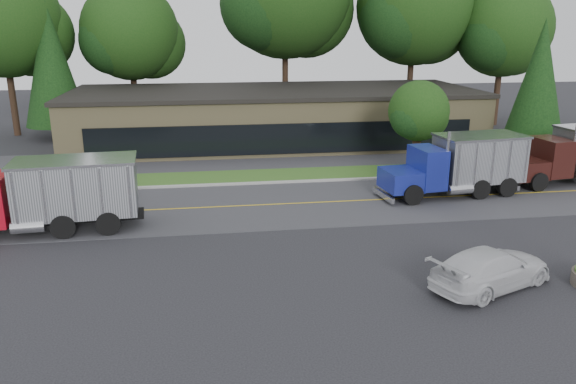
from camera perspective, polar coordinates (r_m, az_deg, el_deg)
The scene contains 17 objects.
ground at distance 21.89m, azimuth 1.92°, elevation -8.44°, with size 140.00×140.00×0.00m, color #333338.
road at distance 30.19m, azimuth -1.11°, elevation -1.27°, with size 60.00×8.00×0.02m, color #49494E.
center_line at distance 30.19m, azimuth -1.11°, elevation -1.27°, with size 60.00×0.12×0.01m, color gold.
curb at distance 34.18m, azimuth -2.01°, elevation 0.86°, with size 60.00×0.30×0.12m, color #9E9E99.
grass_verge at distance 35.91m, azimuth -2.33°, elevation 1.63°, with size 60.00×3.40×0.03m, color #306021.
far_parking at distance 40.74m, azimuth -3.08°, elevation 3.42°, with size 60.00×7.00×0.02m, color #49494E.
strip_mall at distance 46.42m, azimuth -1.35°, elevation 7.58°, with size 32.00×12.00×4.00m, color #9B8B5F.
tree_far_a at distance 54.12m, azimuth -26.81°, elevation 14.91°, with size 10.19×9.59×14.54m.
tree_far_b at distance 53.99m, azimuth -15.57°, elevation 15.01°, with size 9.14×8.60×13.04m.
tree_far_d at distance 56.25m, azimuth 12.81°, elevation 17.37°, with size 11.43×10.76×16.31m.
tree_far_e at distance 57.73m, azimuth 21.08°, elevation 14.81°, with size 9.38×8.83×13.38m.
evergreen_left at distance 51.12m, azimuth -22.92°, elevation 11.99°, with size 5.04×5.04×11.45m.
evergreen_right at distance 44.49m, azimuth 24.11°, elevation 10.17°, with size 4.31×4.31×9.79m.
tree_verge at distance 37.57m, azimuth 13.18°, elevation 7.74°, with size 4.15×3.91×5.92m.
dump_truck_red at distance 28.05m, azimuth -23.22°, elevation -0.18°, with size 9.54×3.32×3.36m.
dump_truck_blue at distance 33.02m, azimuth 17.16°, elevation 2.79°, with size 8.39×3.51×3.36m.
rally_car at distance 21.96m, azimuth 19.94°, elevation -7.29°, with size 2.07×5.09×1.48m, color silver.
Camera 1 is at (-3.61, -19.51, 9.25)m, focal length 35.00 mm.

